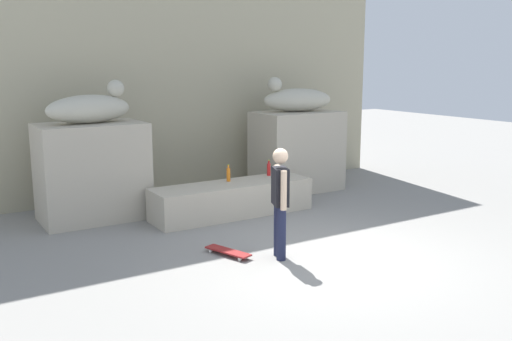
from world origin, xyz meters
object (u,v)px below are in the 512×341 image
Objects in this scene: skateboard at (228,251)px; bottle_red at (269,169)px; statue_reclining_left at (91,108)px; statue_reclining_right at (296,99)px; bottle_orange at (228,174)px; skater at (280,198)px.

bottle_red is (2.21, 2.25, 0.69)m from skateboard.
skateboard is at bearing -80.16° from statue_reclining_left.
statue_reclining_left is at bearing 165.06° from bottle_red.
statue_reclining_right reaches higher than bottle_orange.
bottle_orange reaches higher than bottle_red.
bottle_orange is at bearing -176.49° from bottle_red.
skater is 2.03× the size of skateboard.
bottle_orange reaches higher than skateboard.
statue_reclining_left is 4.17m from skater.
bottle_red is (0.97, 0.06, -0.00)m from bottle_orange.
statue_reclining_left is 0.99× the size of statue_reclining_right.
statue_reclining_right is 1.01× the size of skater.
skateboard is (-0.62, 0.49, -0.86)m from skater.
statue_reclining_left is 3.88m from skateboard.
bottle_red is at bearing -8.70° from skater.
statue_reclining_left is at bearing 46.74° from skater.
bottle_red is (1.59, 2.74, -0.16)m from skater.
statue_reclining_left reaches higher than bottle_red.
statue_reclining_left reaches higher than skateboard.
statue_reclining_left and statue_reclining_right have the same top height.
skater reaches higher than skateboard.
statue_reclining_left is 3.67m from bottle_red.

